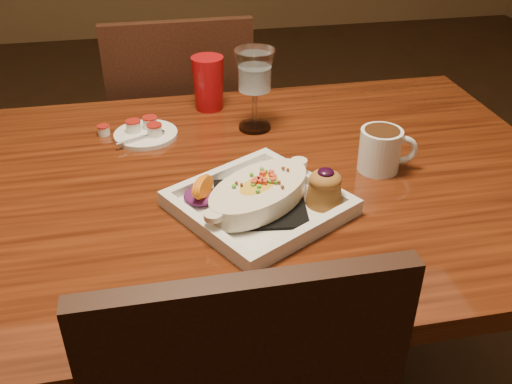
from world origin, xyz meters
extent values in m
cube|color=maroon|center=(0.00, 0.00, 0.73)|extent=(1.50, 0.90, 0.04)
cylinder|color=black|center=(0.67, 0.37, 0.35)|extent=(0.07, 0.07, 0.71)
cube|color=black|center=(0.00, 0.70, 0.45)|extent=(0.42, 0.42, 0.04)
cylinder|color=black|center=(0.17, 0.87, 0.23)|extent=(0.04, 0.04, 0.45)
cylinder|color=black|center=(-0.17, 0.87, 0.23)|extent=(0.04, 0.04, 0.45)
cylinder|color=black|center=(0.17, 0.53, 0.23)|extent=(0.04, 0.04, 0.45)
cylinder|color=black|center=(-0.17, 0.53, 0.23)|extent=(0.04, 0.04, 0.45)
cube|color=black|center=(0.00, 0.51, 0.70)|extent=(0.40, 0.03, 0.46)
cube|color=white|center=(0.09, -0.12, 0.76)|extent=(0.36, 0.36, 0.01)
cube|color=black|center=(0.09, -0.12, 0.77)|extent=(0.19, 0.19, 0.01)
ellipsoid|color=yellow|center=(0.09, -0.12, 0.79)|extent=(0.22, 0.20, 0.04)
ellipsoid|color=#611653|center=(-0.01, -0.09, 0.77)|extent=(0.07, 0.07, 0.02)
cone|color=olive|center=(0.21, -0.14, 0.79)|extent=(0.07, 0.07, 0.05)
ellipsoid|color=olive|center=(0.21, -0.14, 0.81)|extent=(0.06, 0.06, 0.03)
ellipsoid|color=black|center=(0.21, -0.14, 0.83)|extent=(0.03, 0.03, 0.01)
cylinder|color=white|center=(0.36, -0.02, 0.79)|extent=(0.08, 0.08, 0.09)
cylinder|color=#371D0F|center=(0.36, -0.02, 0.83)|extent=(0.07, 0.07, 0.02)
torus|color=white|center=(0.41, -0.03, 0.79)|extent=(0.06, 0.03, 0.06)
cylinder|color=silver|center=(0.15, 0.22, 0.75)|extent=(0.08, 0.08, 0.01)
cylinder|color=silver|center=(0.15, 0.22, 0.80)|extent=(0.01, 0.01, 0.09)
cone|color=silver|center=(0.15, 0.22, 0.89)|extent=(0.09, 0.09, 0.10)
cylinder|color=white|center=(-0.10, 0.22, 0.76)|extent=(0.14, 0.14, 0.01)
cylinder|color=white|center=(-0.13, 0.23, 0.77)|extent=(0.03, 0.03, 0.02)
cylinder|color=#B31D16|center=(-0.13, 0.23, 0.79)|extent=(0.04, 0.04, 0.00)
cylinder|color=white|center=(-0.09, 0.25, 0.77)|extent=(0.03, 0.03, 0.02)
cylinder|color=#B31D16|center=(-0.09, 0.25, 0.79)|extent=(0.04, 0.04, 0.00)
cylinder|color=white|center=(-0.08, 0.21, 0.77)|extent=(0.03, 0.03, 0.02)
cylinder|color=#B31D16|center=(-0.08, 0.21, 0.79)|extent=(0.04, 0.04, 0.00)
cylinder|color=white|center=(-0.20, 0.25, 0.76)|extent=(0.03, 0.03, 0.02)
cylinder|color=#B31D16|center=(-0.20, 0.25, 0.77)|extent=(0.03, 0.03, 0.00)
cone|color=#A90C11|center=(0.06, 0.35, 0.82)|extent=(0.08, 0.08, 0.13)
camera|label=1|loc=(-0.08, -0.97, 1.34)|focal=40.00mm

